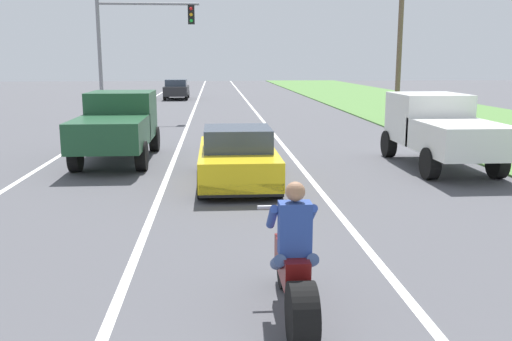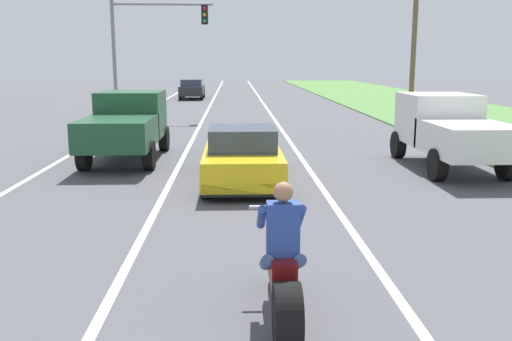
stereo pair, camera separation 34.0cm
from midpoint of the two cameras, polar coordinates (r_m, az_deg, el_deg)
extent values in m
cube|color=white|center=(22.44, -17.11, 3.21)|extent=(0.14, 120.00, 0.01)
cube|color=white|center=(21.99, 1.53, 3.55)|extent=(0.14, 120.00, 0.01)
cube|color=white|center=(21.93, -7.89, 3.42)|extent=(0.14, 120.00, 0.01)
cylinder|color=black|center=(5.94, 3.03, -14.51)|extent=(0.28, 0.69, 0.69)
cylinder|color=black|center=(7.37, 1.49, -9.53)|extent=(0.12, 0.63, 0.63)
cube|color=#590F0F|center=(6.59, 2.14, -9.34)|extent=(0.28, 1.10, 0.36)
cylinder|color=#B2B2B7|center=(7.17, 1.57, -7.02)|extent=(0.08, 0.36, 0.73)
cylinder|color=#A5A5AA|center=(7.03, 1.60, -3.74)|extent=(0.70, 0.05, 0.05)
cube|color=navy|center=(6.22, 2.41, -5.94)|extent=(0.36, 0.24, 0.60)
sphere|color=#9E7051|center=(6.11, 2.44, -2.17)|extent=(0.22, 0.22, 0.22)
cylinder|color=#384C7A|center=(6.36, 0.71, -9.34)|extent=(0.14, 0.47, 0.32)
cylinder|color=navy|center=(6.47, 0.16, -4.78)|extent=(0.10, 0.51, 0.40)
cylinder|color=#384C7A|center=(6.40, 3.97, -9.24)|extent=(0.14, 0.47, 0.32)
cylinder|color=navy|center=(6.52, 4.04, -4.69)|extent=(0.10, 0.51, 0.40)
cube|color=yellow|center=(13.53, -2.65, 0.98)|extent=(1.80, 4.30, 0.64)
cube|color=#333D4C|center=(13.24, -2.64, 3.30)|extent=(1.56, 1.70, 0.52)
cube|color=black|center=(11.57, -2.34, -1.98)|extent=(1.76, 0.20, 0.28)
cylinder|color=black|center=(15.14, -5.84, 1.23)|extent=(0.24, 0.64, 0.64)
cylinder|color=black|center=(15.18, 0.20, 1.31)|extent=(0.24, 0.64, 0.64)
cylinder|color=black|center=(12.00, -6.24, -1.40)|extent=(0.24, 0.64, 0.64)
cylinder|color=black|center=(12.05, 1.39, -1.28)|extent=(0.24, 0.64, 0.64)
cube|color=#1E4C2D|center=(17.83, -14.01, 5.57)|extent=(1.90, 2.10, 1.40)
cube|color=#333D4C|center=(18.15, -13.88, 6.89)|extent=(1.67, 0.29, 0.57)
cube|color=#1E4C2D|center=(15.66, -15.31, 3.67)|extent=(1.90, 2.70, 0.80)
cylinder|color=black|center=(18.88, -16.09, 3.06)|extent=(0.28, 0.80, 0.80)
cylinder|color=black|center=(18.60, -10.83, 3.19)|extent=(0.28, 0.80, 0.80)
cylinder|color=black|center=(15.65, -18.54, 1.33)|extent=(0.28, 0.80, 0.80)
cylinder|color=black|center=(15.31, -12.22, 1.45)|extent=(0.28, 0.80, 0.80)
cube|color=silver|center=(17.04, 16.57, 5.19)|extent=(1.90, 2.10, 1.40)
cube|color=#333D4C|center=(17.33, 16.23, 6.58)|extent=(1.67, 0.29, 0.57)
cube|color=silver|center=(15.00, 19.52, 3.10)|extent=(1.90, 2.70, 0.80)
cylinder|color=black|center=(17.61, 12.84, 2.67)|extent=(0.28, 0.80, 0.80)
cylinder|color=black|center=(18.20, 18.10, 2.66)|extent=(0.28, 0.80, 0.80)
cylinder|color=black|center=(14.49, 16.69, 0.68)|extent=(0.28, 0.80, 0.80)
cylinder|color=black|center=(15.20, 22.83, 0.75)|extent=(0.28, 0.80, 0.80)
cylinder|color=gray|center=(28.89, -15.97, 10.91)|extent=(0.18, 0.18, 6.00)
cylinder|color=gray|center=(28.64, -11.26, 16.34)|extent=(4.89, 0.12, 0.12)
cube|color=black|center=(28.43, -6.98, 15.49)|extent=(0.32, 0.24, 0.90)
sphere|color=red|center=(28.32, -7.01, 16.08)|extent=(0.16, 0.16, 0.16)
sphere|color=orange|center=(28.29, -6.99, 15.51)|extent=(0.16, 0.16, 0.16)
sphere|color=green|center=(28.27, -6.98, 14.94)|extent=(0.16, 0.16, 0.16)
cylinder|color=brown|center=(28.04, 14.16, 13.71)|extent=(0.24, 0.24, 8.64)
cube|color=#262628|center=(43.61, -8.33, 8.07)|extent=(1.76, 4.00, 0.70)
cube|color=#333D4C|center=(43.39, -8.37, 8.85)|extent=(1.56, 2.00, 0.50)
cylinder|color=black|center=(45.09, -9.22, 7.70)|extent=(0.20, 0.60, 0.60)
cylinder|color=black|center=(44.98, -7.17, 7.74)|extent=(0.20, 0.60, 0.60)
cylinder|color=black|center=(42.30, -9.54, 7.47)|extent=(0.20, 0.60, 0.60)
cylinder|color=black|center=(42.19, -7.35, 7.52)|extent=(0.20, 0.60, 0.60)
camera|label=1|loc=(0.17, -90.98, -0.19)|focal=39.21mm
camera|label=2|loc=(0.17, 89.02, 0.19)|focal=39.21mm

